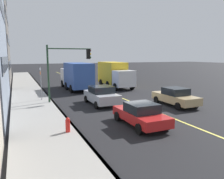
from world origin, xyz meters
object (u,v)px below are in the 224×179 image
(car_red, at_px, (141,114))
(street_sign_post, at_px, (41,81))
(fire_hydrant, at_px, (68,126))
(truck_blue, at_px, (77,76))
(car_tan, at_px, (175,97))
(truck_yellow, at_px, (115,74))
(traffic_light_mast, at_px, (66,63))
(car_silver, at_px, (101,95))

(car_red, bearing_deg, street_sign_post, 25.67)
(fire_hydrant, bearing_deg, truck_blue, -16.53)
(car_red, bearing_deg, car_tan, -57.74)
(truck_yellow, xyz_separation_m, street_sign_post, (-5.58, 9.86, 0.12))
(car_tan, height_order, traffic_light_mast, traffic_light_mast)
(truck_blue, distance_m, traffic_light_mast, 7.57)
(traffic_light_mast, height_order, fire_hydrant, traffic_light_mast)
(truck_yellow, distance_m, traffic_light_mast, 10.52)
(car_tan, distance_m, fire_hydrant, 10.30)
(truck_blue, bearing_deg, car_red, 179.52)
(traffic_light_mast, relative_size, fire_hydrant, 5.35)
(car_red, distance_m, traffic_light_mast, 9.16)
(truck_blue, height_order, street_sign_post, truck_blue)
(car_silver, height_order, truck_blue, truck_blue)
(car_silver, bearing_deg, street_sign_post, 53.64)
(traffic_light_mast, bearing_deg, truck_blue, -21.26)
(car_red, relative_size, street_sign_post, 1.30)
(car_tan, bearing_deg, car_red, 122.26)
(car_silver, xyz_separation_m, street_sign_post, (3.35, 4.55, 1.04))
(car_tan, distance_m, street_sign_post, 11.89)
(truck_blue, height_order, traffic_light_mast, traffic_light_mast)
(car_silver, relative_size, truck_yellow, 0.60)
(car_silver, height_order, traffic_light_mast, traffic_light_mast)
(car_silver, bearing_deg, car_red, -179.28)
(car_red, bearing_deg, car_silver, 0.72)
(car_silver, height_order, street_sign_post, street_sign_post)
(car_red, height_order, car_tan, car_tan)
(car_tan, relative_size, street_sign_post, 1.36)
(traffic_light_mast, bearing_deg, fire_hydrant, 167.65)
(truck_yellow, xyz_separation_m, traffic_light_mast, (-6.87, 7.77, 1.75))
(car_silver, height_order, fire_hydrant, car_silver)
(truck_blue, bearing_deg, street_sign_post, 139.54)
(truck_yellow, bearing_deg, car_silver, 149.32)
(car_red, bearing_deg, fire_hydrant, 87.20)
(car_silver, bearing_deg, traffic_light_mast, 50.05)
(fire_hydrant, bearing_deg, truck_yellow, -32.46)
(car_red, distance_m, truck_blue, 15.26)
(traffic_light_mast, height_order, street_sign_post, traffic_light_mast)
(car_silver, xyz_separation_m, fire_hydrant, (-6.08, 4.25, -0.33))
(car_red, bearing_deg, truck_yellow, -18.93)
(car_tan, bearing_deg, street_sign_post, 58.43)
(car_red, xyz_separation_m, car_tan, (3.44, -5.45, 0.04))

